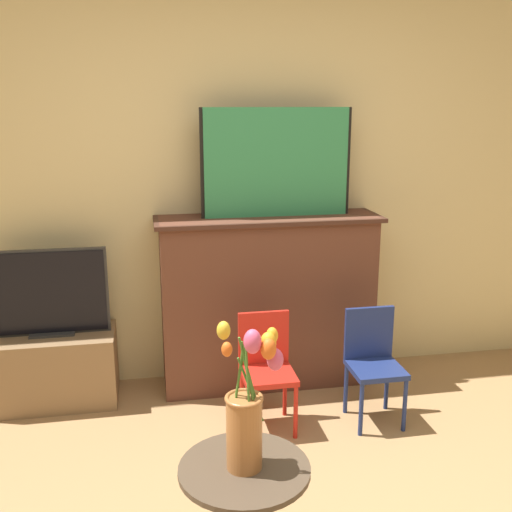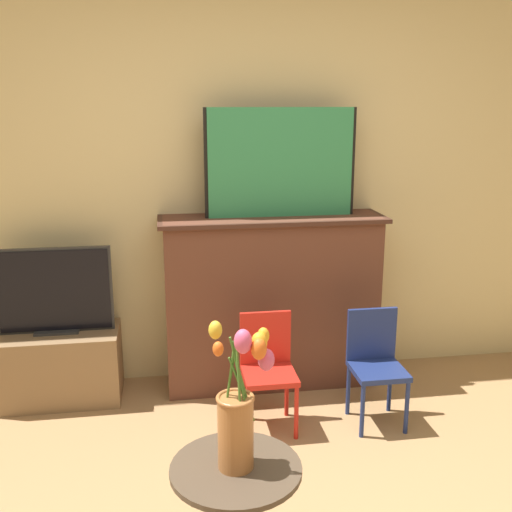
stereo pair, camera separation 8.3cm
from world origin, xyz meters
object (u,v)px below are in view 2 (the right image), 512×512
Objects in this scene: chair_blue at (375,360)px; vase_tulips at (239,411)px; painting at (281,163)px; chair_red at (268,364)px; tv_monitor at (54,292)px.

vase_tulips is at bearing -128.29° from chair_blue.
painting is 1.77× the size of vase_tulips.
chair_red is at bearing -107.52° from painting.
chair_blue is 1.53m from vase_tulips.
chair_red is at bearing 176.38° from chair_blue.
vase_tulips is (0.87, -1.70, 0.08)m from tv_monitor.
vase_tulips is (-0.48, -1.73, -0.65)m from painting.
chair_blue is (0.60, -0.04, 0.00)m from chair_red.
tv_monitor reaches higher than chair_blue.
chair_red is at bearing 75.42° from vase_tulips.
painting is at bearing 127.39° from chair_blue.
vase_tulips is at bearing -105.50° from painting.
tv_monitor is 1.05× the size of chair_red.
tv_monitor is 1.89m from chair_blue.
painting is at bearing 1.49° from tv_monitor.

